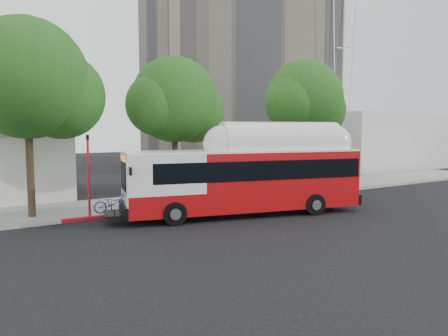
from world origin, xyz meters
name	(u,v)px	position (x,y,z in m)	size (l,w,h in m)	color
ground	(247,219)	(0.00, 0.00, 0.00)	(120.00, 120.00, 0.00)	black
sidewalk	(186,199)	(0.00, 6.50, 0.07)	(60.00, 5.00, 0.15)	gray
curb_strip	(207,205)	(0.00, 3.90, 0.07)	(60.00, 0.30, 0.15)	gray
red_curb_segment	(159,211)	(-3.00, 3.90, 0.08)	(10.00, 0.32, 0.16)	maroon
street_tree_left	(37,84)	(-8.53, 5.56, 6.60)	(6.67, 5.80, 9.74)	#2D2116
street_tree_mid	(180,103)	(-0.59, 6.06, 5.91)	(5.75, 5.00, 8.62)	#2D2116
street_tree_right	(308,102)	(9.44, 5.86, 6.26)	(6.21, 5.40, 9.18)	#2D2116
apartment_tower	(236,19)	(18.00, 28.00, 17.62)	(18.00, 18.00, 37.00)	gray
horizon_block	(379,140)	(30.00, 16.00, 3.00)	(20.00, 12.00, 6.00)	silver
transit_bus	(246,180)	(0.52, 0.82, 1.79)	(13.16, 5.32, 3.84)	#AD0C0E
signal_pole	(89,176)	(-6.57, 4.14, 2.13)	(0.12, 0.39, 4.15)	red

